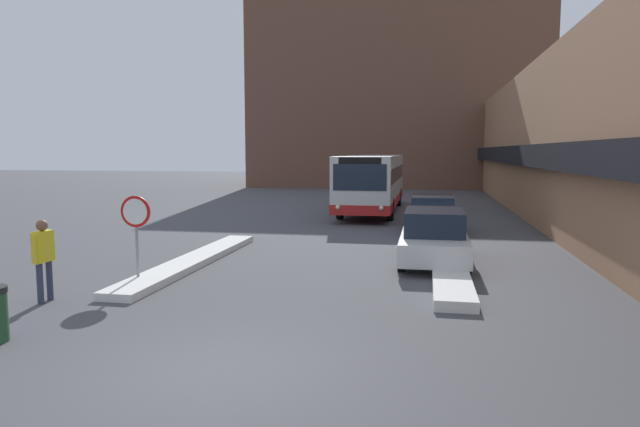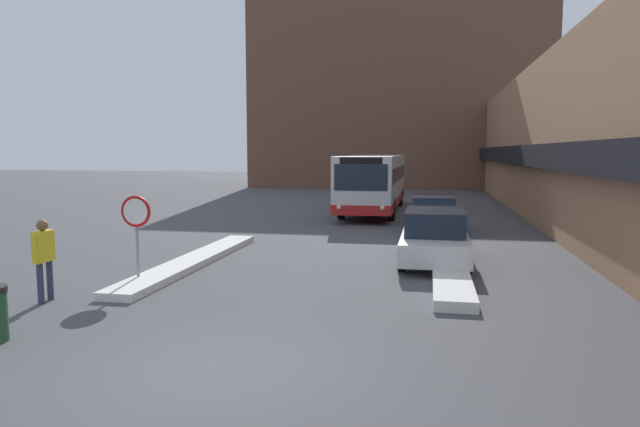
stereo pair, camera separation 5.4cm
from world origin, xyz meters
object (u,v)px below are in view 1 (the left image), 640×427
(parked_car_middle, at_px, (432,213))
(pedestrian, at_px, (43,253))
(city_bus, at_px, (373,181))
(stop_sign, at_px, (136,221))
(parked_car_front, at_px, (434,237))

(parked_car_middle, bearing_deg, pedestrian, -123.06)
(city_bus, distance_m, parked_car_middle, 7.80)
(city_bus, distance_m, stop_sign, 18.34)
(stop_sign, bearing_deg, parked_car_front, 30.17)
(city_bus, height_order, parked_car_front, city_bus)
(city_bus, relative_size, parked_car_front, 2.71)
(parked_car_front, distance_m, parked_car_middle, 6.67)
(city_bus, relative_size, stop_sign, 5.61)
(parked_car_middle, xyz_separation_m, pedestrian, (-8.24, -12.66, 0.35))
(parked_car_front, xyz_separation_m, parked_car_middle, (-0.00, 6.67, -0.03))
(parked_car_front, xyz_separation_m, pedestrian, (-8.24, -6.00, 0.31))
(parked_car_front, relative_size, parked_car_middle, 0.99)
(parked_car_middle, bearing_deg, stop_sign, -123.34)
(city_bus, bearing_deg, pedestrian, -104.60)
(parked_car_middle, relative_size, stop_sign, 2.10)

